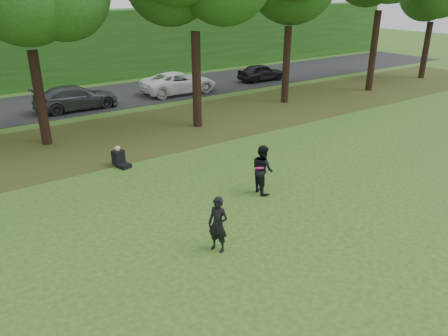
# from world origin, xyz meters

# --- Properties ---
(ground) EXTENTS (120.00, 120.00, 0.00)m
(ground) POSITION_xyz_m (0.00, 0.00, 0.00)
(ground) COLOR #2E4D18
(ground) RESTS_ON ground
(leaf_litter) EXTENTS (60.00, 7.00, 0.01)m
(leaf_litter) POSITION_xyz_m (0.00, 13.00, 0.01)
(leaf_litter) COLOR #443C18
(leaf_litter) RESTS_ON ground
(street) EXTENTS (70.00, 7.00, 0.02)m
(street) POSITION_xyz_m (0.00, 21.00, 0.01)
(street) COLOR black
(street) RESTS_ON ground
(far_hedge) EXTENTS (70.00, 3.00, 5.00)m
(far_hedge) POSITION_xyz_m (0.00, 27.00, 2.50)
(far_hedge) COLOR #1C4E16
(far_hedge) RESTS_ON ground
(player_left) EXTENTS (0.58, 0.67, 1.56)m
(player_left) POSITION_xyz_m (-1.52, 2.34, 0.78)
(player_left) COLOR black
(player_left) RESTS_ON ground
(player_right) EXTENTS (0.76, 0.92, 1.70)m
(player_right) POSITION_xyz_m (1.74, 4.44, 0.85)
(player_right) COLOR black
(player_right) RESTS_ON ground
(parked_cars) EXTENTS (35.23, 2.72, 1.51)m
(parked_cars) POSITION_xyz_m (-1.10, 19.38, 0.71)
(parked_cars) COLOR black
(parked_cars) RESTS_ON street
(frisbee) EXTENTS (0.28, 0.28, 0.12)m
(frisbee) POSITION_xyz_m (0.86, 3.55, 1.41)
(frisbee) COLOR #F81488
(frisbee) RESTS_ON ground
(seated_person) EXTENTS (0.59, 0.81, 0.83)m
(seated_person) POSITION_xyz_m (-1.34, 9.46, 0.31)
(seated_person) COLOR black
(seated_person) RESTS_ON ground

